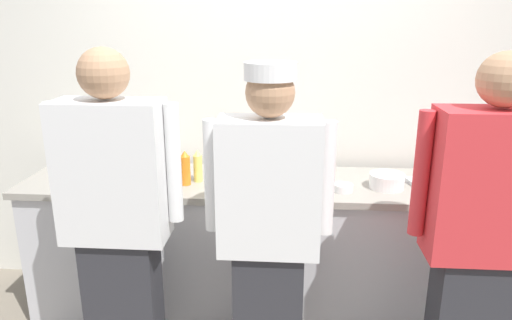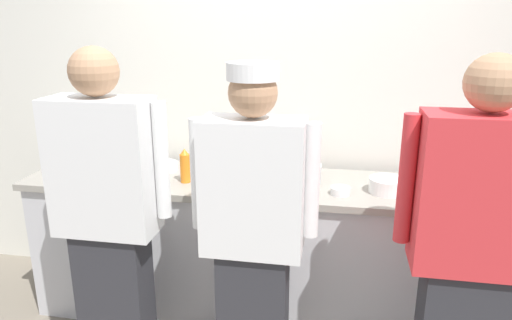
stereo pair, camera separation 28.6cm
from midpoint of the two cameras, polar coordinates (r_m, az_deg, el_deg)
The scene contains 17 objects.
wall_back at distance 3.19m, azimuth 0.01°, elevation 7.21°, with size 4.78×0.10×2.67m.
prep_counter at distance 3.04m, azimuth -0.63°, elevation -10.74°, with size 3.05×0.64×0.91m.
chef_near_left at distance 2.42m, azimuth -19.74°, elevation -7.08°, with size 0.63×0.24×1.75m.
chef_center at distance 2.25m, azimuth -2.22°, elevation -8.61°, with size 0.61×0.24×1.68m.
chef_far_right at distance 2.28m, azimuth 22.38°, elevation -8.94°, with size 0.63×0.24×1.74m.
plate_stack_front at distance 3.10m, azimuth -14.45°, elevation -1.14°, with size 0.21×0.21×0.05m.
plate_stack_rear at distance 2.80m, azimuth 12.74°, elevation -2.53°, with size 0.20×0.20×0.08m.
mixing_bowl_steel at distance 2.87m, azimuth 1.41°, elevation -1.42°, with size 0.37×0.37×0.11m, color #B7BABF.
sheet_tray at distance 2.96m, azimuth 20.66°, elevation -2.78°, with size 0.54×0.30×0.02m, color #B7BABF.
squeeze_bottle_primary at distance 2.98m, azimuth -7.24°, elevation 0.05°, with size 0.05×0.05×0.20m.
squeeze_bottle_secondary at distance 2.87m, azimuth -9.89°, elevation -0.81°, with size 0.05×0.05×0.20m.
squeeze_bottle_spare at distance 2.83m, azimuth -11.42°, elevation -1.05°, with size 0.06×0.06×0.21m.
ramekin_red_sauce at distance 2.95m, azimuth -17.30°, elevation -2.27°, with size 0.08×0.08×0.05m.
ramekin_orange_sauce at distance 2.71m, azimuth 7.55°, elevation -3.35°, with size 0.11×0.11×0.04m.
ramekin_yellow_sauce at distance 3.12m, azimuth -21.32°, elevation -1.61°, with size 0.11×0.11×0.05m.
ramekin_green_sauce at distance 3.00m, azimuth -21.77°, elevation -2.41°, with size 0.11×0.11×0.05m.
deli_cup at distance 2.75m, azimuth -6.16°, elevation -2.56°, with size 0.09×0.09×0.09m, color white.
Camera 1 is at (0.09, -2.36, 1.86)m, focal length 33.14 mm.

